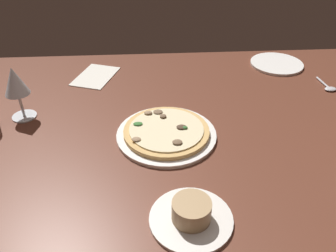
{
  "coord_description": "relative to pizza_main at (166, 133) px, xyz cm",
  "views": [
    {
      "loc": [
        5.41,
        76.81,
        60.65
      ],
      "look_at": [
        0.46,
        0.5,
        7.0
      ],
      "focal_mm": 37.15,
      "sensor_mm": 36.0,
      "label": 1
    }
  ],
  "objects": [
    {
      "name": "wine_glass_near",
      "position": [
        41.23,
        -12.24,
        9.97
      ],
      "size": [
        7.03,
        7.03,
        15.91
      ],
      "color": "silver",
      "rests_on": "dining_table"
    },
    {
      "name": "side_plate",
      "position": [
        -44.48,
        -42.44,
        -0.73
      ],
      "size": [
        19.56,
        19.56,
        0.9
      ],
      "primitive_type": "cylinder",
      "color": "white",
      "rests_on": "dining_table"
    },
    {
      "name": "ramekin_on_saucer",
      "position": [
        -3.26,
        29.18,
        0.61
      ],
      "size": [
        17.21,
        17.21,
        5.16
      ],
      "color": "silver",
      "rests_on": "dining_table"
    },
    {
      "name": "spoon",
      "position": [
        -55.92,
        -23.12,
        -0.72
      ],
      "size": [
        4.27,
        10.31,
        1.0
      ],
      "color": "silver",
      "rests_on": "dining_table"
    },
    {
      "name": "pizza_main",
      "position": [
        0.0,
        0.0,
        0.0
      ],
      "size": [
        27.12,
        27.12,
        3.33
      ],
      "color": "white",
      "rests_on": "dining_table"
    },
    {
      "name": "dining_table",
      "position": [
        -0.94,
        -0.97,
        -3.18
      ],
      "size": [
        150.0,
        110.0,
        4.0
      ],
      "primitive_type": "cube",
      "color": "brown",
      "rests_on": "ground"
    },
    {
      "name": "paper_menu",
      "position": [
        23.03,
        -37.06,
        -1.03
      ],
      "size": [
        17.09,
        20.61,
        0.3
      ],
      "primitive_type": "cube",
      "rotation": [
        0.0,
        0.0,
        -0.34
      ],
      "color": "silver",
      "rests_on": "dining_table"
    }
  ]
}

